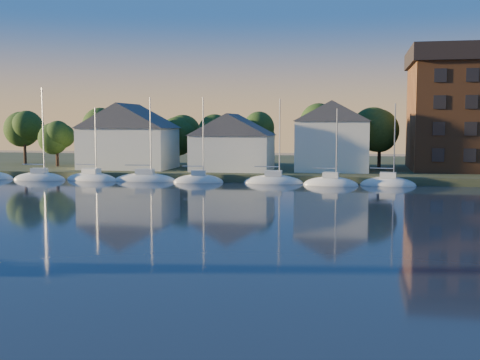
# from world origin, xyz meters

# --- Properties ---
(ground) EXTENTS (260.00, 260.00, 0.00)m
(ground) POSITION_xyz_m (0.00, 0.00, 0.00)
(ground) COLOR black
(ground) RESTS_ON ground
(shoreline_land) EXTENTS (160.00, 50.00, 2.00)m
(shoreline_land) POSITION_xyz_m (0.00, 75.00, 0.00)
(shoreline_land) COLOR #353F25
(shoreline_land) RESTS_ON ground
(wooden_dock) EXTENTS (120.00, 3.00, 1.00)m
(wooden_dock) POSITION_xyz_m (0.00, 52.00, 0.00)
(wooden_dock) COLOR brown
(wooden_dock) RESTS_ON ground
(clubhouse_west) EXTENTS (13.65, 9.45, 9.64)m
(clubhouse_west) POSITION_xyz_m (-22.00, 58.00, 5.93)
(clubhouse_west) COLOR white
(clubhouse_west) RESTS_ON shoreline_land
(clubhouse_centre) EXTENTS (11.55, 8.40, 8.08)m
(clubhouse_centre) POSITION_xyz_m (-6.00, 57.00, 5.13)
(clubhouse_centre) COLOR white
(clubhouse_centre) RESTS_ON shoreline_land
(clubhouse_east) EXTENTS (10.50, 8.40, 9.80)m
(clubhouse_east) POSITION_xyz_m (8.00, 59.00, 6.00)
(clubhouse_east) COLOR white
(clubhouse_east) RESTS_ON shoreline_land
(tree_line) EXTENTS (93.40, 5.40, 8.90)m
(tree_line) POSITION_xyz_m (2.00, 63.00, 7.18)
(tree_line) COLOR #39251A
(tree_line) RESTS_ON shoreline_land
(moored_fleet) EXTENTS (63.50, 2.40, 12.05)m
(moored_fleet) POSITION_xyz_m (-12.00, 49.00, 0.10)
(moored_fleet) COLOR silver
(moored_fleet) RESTS_ON ground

